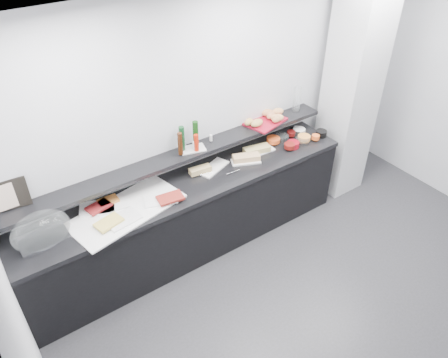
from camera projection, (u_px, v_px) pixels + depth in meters
ground at (351, 323)px, 4.12m from camera, size 5.00×5.00×0.00m
back_wall at (229, 113)px, 4.63m from camera, size 5.00×0.02×2.70m
ceiling at (432, 38)px, 2.51m from camera, size 5.00×5.00×0.00m
column at (351, 90)px, 5.09m from camera, size 0.50×0.50×2.70m
buffet_cabinet at (192, 219)px, 4.66m from camera, size 3.60×0.60×0.85m
counter_top at (190, 185)px, 4.40m from camera, size 3.62×0.62×0.05m
wall_shelf at (179, 156)px, 4.36m from camera, size 3.60×0.25×0.04m
cloche_base at (43, 239)px, 3.71m from camera, size 0.41×0.28×0.04m
cloche_dome at (41, 231)px, 3.65m from camera, size 0.52×0.37×0.34m
linen_runner at (126, 210)px, 4.04m from camera, size 1.14×0.71×0.01m
platter_meat_a at (97, 208)px, 4.04m from camera, size 0.38×0.32×0.01m
food_meat_a at (99, 207)px, 4.02m from camera, size 0.24×0.18×0.02m
platter_salmon at (111, 206)px, 4.07m from camera, size 0.31×0.23×0.01m
food_salmon at (108, 201)px, 4.09m from camera, size 0.19×0.12×0.02m
platter_cheese at (123, 219)px, 3.91m from camera, size 0.33×0.24×0.01m
food_cheese at (109, 222)px, 3.85m from camera, size 0.26×0.20×0.02m
platter_meat_b at (160, 199)px, 4.15m from camera, size 0.36×0.29×0.01m
food_meat_b at (170, 198)px, 4.13m from camera, size 0.26×0.19×0.02m
sandwich_plate_left at (213, 168)px, 4.59m from camera, size 0.40×0.27×0.01m
sandwich_food_left at (200, 170)px, 4.49m from camera, size 0.24×0.12×0.06m
tongs_left at (207, 173)px, 4.49m from camera, size 0.16×0.04×0.01m
sandwich_plate_mid at (246, 161)px, 4.69m from camera, size 0.34×0.25×0.01m
sandwich_food_mid at (246, 157)px, 4.68m from camera, size 0.31×0.22×0.06m
tongs_mid at (233, 172)px, 4.51m from camera, size 0.16×0.02×0.01m
sandwich_plate_right at (260, 151)px, 4.85m from camera, size 0.32×0.15×0.01m
sandwich_food_right at (257, 149)px, 4.81m from camera, size 0.31×0.17×0.06m
tongs_right at (264, 149)px, 4.86m from camera, size 0.15×0.05×0.01m
bowl_glass_fruit at (282, 138)px, 5.02m from camera, size 0.17×0.17×0.07m
fill_glass_fruit at (273, 140)px, 4.96m from camera, size 0.16×0.16×0.05m
bowl_black_jam at (296, 132)px, 5.13m from camera, size 0.16×0.16×0.07m
fill_black_jam at (291, 133)px, 5.08m from camera, size 0.13×0.13×0.05m
bowl_glass_cream at (297, 132)px, 5.13m from camera, size 0.22×0.22×0.07m
fill_glass_cream at (299, 131)px, 5.13m from camera, size 0.16×0.16×0.05m
bowl_red_jam at (293, 145)px, 4.91m from camera, size 0.16×0.16×0.07m
fill_red_jam at (290, 146)px, 4.86m from camera, size 0.13×0.13×0.05m
bowl_glass_salmon at (302, 141)px, 4.96m from camera, size 0.16×0.16×0.07m
fill_glass_salmon at (304, 138)px, 5.00m from camera, size 0.18×0.18×0.05m
bowl_black_fruit at (321, 133)px, 5.10m from camera, size 0.17×0.17×0.07m
fill_black_fruit at (316, 137)px, 5.01m from camera, size 0.11×0.11×0.05m
framed_print at (13, 194)px, 3.63m from camera, size 0.26×0.11×0.26m
print_art at (6, 197)px, 3.60m from camera, size 0.19×0.05×0.22m
condiment_tray at (193, 149)px, 4.42m from camera, size 0.29×0.22×0.01m
bottle_green_a at (182, 138)px, 4.32m from camera, size 0.06×0.06×0.26m
bottle_brown at (180, 144)px, 4.26m from camera, size 0.06×0.06×0.24m
bottle_green_b at (196, 134)px, 4.38m from camera, size 0.07×0.07×0.28m
bottle_hot at (196, 143)px, 4.34m from camera, size 0.05×0.05×0.18m
shaker_salt at (194, 145)px, 4.41m from camera, size 0.04×0.04×0.07m
shaker_pepper at (211, 138)px, 4.52m from camera, size 0.04×0.04×0.07m
bread_tray at (265, 122)px, 4.87m from camera, size 0.51×0.41×0.02m
bread_roll_nw at (249, 122)px, 4.76m from camera, size 0.13×0.10×0.08m
bread_roll_n at (267, 113)px, 4.93m from camera, size 0.15×0.11×0.08m
bread_roll_ne at (278, 112)px, 4.95m from camera, size 0.16×0.12×0.08m
bread_roll_sw at (257, 123)px, 4.74m from camera, size 0.16×0.12×0.08m
bread_roll_s at (277, 118)px, 4.83m from camera, size 0.17×0.14×0.08m
bread_roll_se at (277, 119)px, 4.82m from camera, size 0.16×0.12×0.08m
bread_roll_midw at (255, 123)px, 4.74m from camera, size 0.13×0.10×0.08m
bread_roll_mide at (271, 115)px, 4.88m from camera, size 0.15×0.12×0.08m
carafe at (297, 99)px, 5.00m from camera, size 0.11×0.11×0.30m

